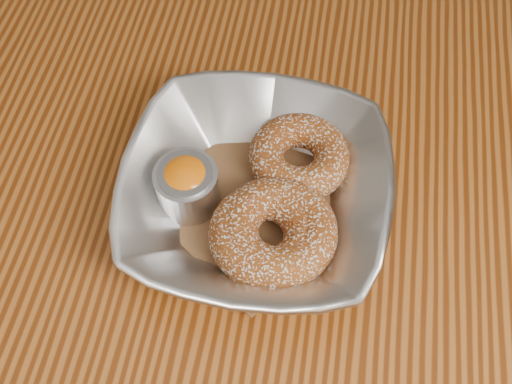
% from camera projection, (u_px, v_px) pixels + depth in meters
% --- Properties ---
extents(table, '(1.20, 0.80, 0.75)m').
position_uv_depth(table, '(359.00, 349.00, 0.56)').
color(table, brown).
rests_on(table, ground_plane).
extents(serving_bowl, '(0.23, 0.23, 0.06)m').
position_uv_depth(serving_bowl, '(256.00, 193.00, 0.51)').
color(serving_bowl, '#B6B8BD').
rests_on(serving_bowl, table).
extents(parchment, '(0.20, 0.20, 0.00)m').
position_uv_depth(parchment, '(256.00, 204.00, 0.52)').
color(parchment, brown).
rests_on(parchment, table).
extents(donut_back, '(0.11, 0.11, 0.03)m').
position_uv_depth(donut_back, '(299.00, 157.00, 0.53)').
color(donut_back, brown).
rests_on(donut_back, parchment).
extents(donut_front, '(0.11, 0.11, 0.03)m').
position_uv_depth(donut_front, '(266.00, 234.00, 0.49)').
color(donut_front, brown).
rests_on(donut_front, parchment).
extents(donut_extra, '(0.12, 0.12, 0.04)m').
position_uv_depth(donut_extra, '(277.00, 231.00, 0.49)').
color(donut_extra, brown).
rests_on(donut_extra, parchment).
extents(ramekin, '(0.05, 0.05, 0.05)m').
position_uv_depth(ramekin, '(187.00, 185.00, 0.50)').
color(ramekin, '#B6B8BD').
rests_on(ramekin, table).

